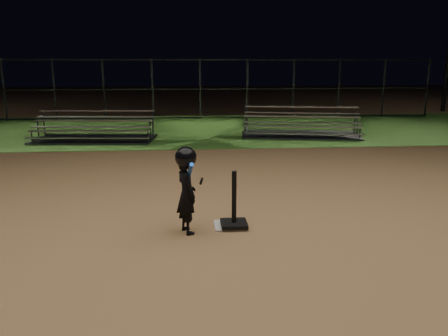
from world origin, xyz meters
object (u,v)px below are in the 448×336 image
home_plate (230,225)px  child_batter (186,188)px  batting_tee (234,216)px  bleacher_left (94,135)px  bleacher_right (301,130)px

home_plate → child_batter: bearing=-162.6°
batting_tee → bleacher_left: size_ratio=0.22×
bleacher_left → batting_tee: bearing=-60.8°
batting_tee → bleacher_left: (-3.51, 7.84, 0.00)m
child_batter → batting_tee: bearing=-101.6°
child_batter → bleacher_right: child_batter is taller
home_plate → child_batter: size_ratio=0.36×
home_plate → bleacher_left: (-3.45, 7.79, 0.17)m
bleacher_left → bleacher_right: 6.59m
batting_tee → bleacher_right: bleacher_right is taller
home_plate → bleacher_left: bleacher_left is taller
bleacher_right → child_batter: bearing=-103.3°
bleacher_right → batting_tee: bearing=-99.6°
home_plate → bleacher_right: bleacher_right is taller
batting_tee → bleacher_right: (3.07, 8.15, 0.01)m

